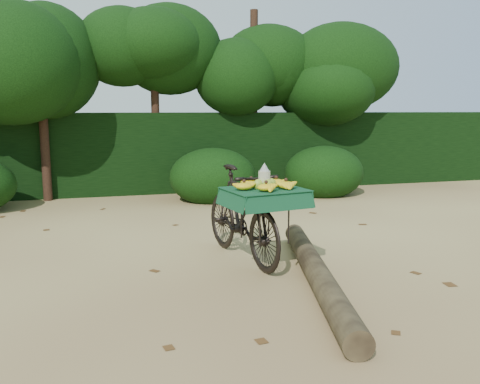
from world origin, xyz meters
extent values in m
plane|color=#CDBA6D|center=(0.00, 0.00, 0.00)|extent=(80.00, 80.00, 0.00)
imported|color=black|center=(0.91, 0.11, 0.59)|extent=(0.88, 2.02, 1.18)
cube|color=black|center=(1.01, -0.48, 0.97)|extent=(0.51, 0.58, 0.03)
cube|color=#134927|center=(1.01, -0.48, 0.98)|extent=(0.95, 0.84, 0.01)
ellipsoid|color=olive|center=(1.10, -0.46, 1.05)|extent=(0.11, 0.09, 0.12)
ellipsoid|color=olive|center=(1.00, -0.41, 1.05)|extent=(0.11, 0.09, 0.12)
ellipsoid|color=olive|center=(0.93, -0.49, 1.05)|extent=(0.11, 0.09, 0.12)
ellipsoid|color=olive|center=(1.03, -0.55, 1.05)|extent=(0.11, 0.09, 0.12)
cylinder|color=#EAE5C6|center=(1.01, -0.46, 1.10)|extent=(0.14, 0.14, 0.18)
cylinder|color=brown|center=(1.45, -0.96, 0.13)|extent=(1.10, 3.48, 0.25)
cube|color=black|center=(0.00, 6.30, 0.90)|extent=(26.00, 1.80, 1.80)
camera|label=1|loc=(-0.80, -5.83, 1.87)|focal=38.00mm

